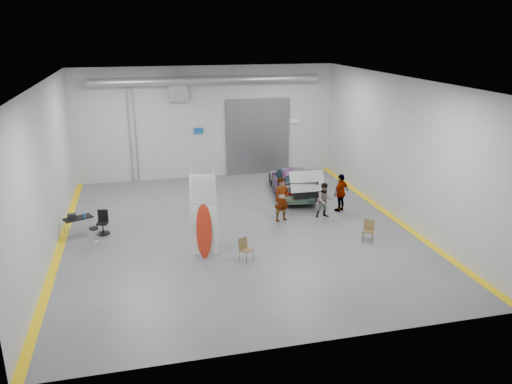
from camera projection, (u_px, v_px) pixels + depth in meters
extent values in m
plane|color=#595B60|center=(238.00, 230.00, 20.40)|extent=(16.00, 16.00, 0.00)
cube|color=#B3B6B7|center=(46.00, 170.00, 17.90)|extent=(0.02, 16.00, 6.00)
cube|color=#B3B6B7|center=(399.00, 149.00, 21.01)|extent=(0.02, 16.00, 6.00)
cube|color=#B3B6B7|center=(207.00, 123.00, 26.84)|extent=(14.00, 0.02, 6.00)
cube|color=#B3B6B7|center=(302.00, 239.00, 12.07)|extent=(14.00, 0.02, 6.00)
cube|color=silver|center=(236.00, 81.00, 18.51)|extent=(14.00, 16.00, 0.02)
cube|color=gray|center=(258.00, 137.00, 27.67)|extent=(3.60, 0.12, 4.20)
cube|color=#95989D|center=(178.00, 90.00, 25.87)|extent=(1.00, 0.50, 1.20)
cylinder|color=#95989D|center=(208.00, 80.00, 25.56)|extent=(11.90, 0.44, 0.44)
cube|color=#1455A3|center=(199.00, 131.00, 26.78)|extent=(0.50, 0.04, 0.30)
cube|color=white|center=(293.00, 121.00, 27.86)|extent=(0.70, 0.04, 0.25)
cylinder|color=#95989D|center=(136.00, 135.00, 26.08)|extent=(0.08, 0.08, 5.00)
cylinder|color=#95989D|center=(130.00, 136.00, 26.01)|extent=(0.08, 0.08, 5.00)
cube|color=yellow|center=(61.00, 246.00, 18.87)|extent=(0.30, 16.00, 0.01)
cube|color=yellow|center=(390.00, 216.00, 21.92)|extent=(0.30, 16.00, 0.01)
imported|color=white|center=(292.00, 181.00, 24.56)|extent=(2.54, 4.91, 1.36)
imported|color=#8A624B|center=(282.00, 199.00, 21.11)|extent=(0.79, 0.62, 1.91)
imported|color=slate|center=(325.00, 200.00, 21.54)|extent=(0.77, 0.59, 1.55)
imported|color=olive|center=(341.00, 193.00, 22.25)|extent=(1.07, 0.89, 1.73)
cube|color=white|center=(205.00, 228.00, 17.69)|extent=(0.92, 0.20, 1.98)
ellipsoid|color=#E84014|center=(206.00, 231.00, 17.63)|extent=(0.59, 0.35, 2.09)
cube|color=white|center=(204.00, 189.00, 17.21)|extent=(0.89, 0.20, 1.04)
cylinder|color=white|center=(194.00, 215.00, 17.44)|extent=(0.03, 0.03, 3.29)
cylinder|color=white|center=(216.00, 213.00, 17.61)|extent=(0.03, 0.03, 3.29)
cube|color=brown|center=(246.00, 250.00, 17.54)|extent=(0.54, 0.54, 0.04)
cube|color=brown|center=(245.00, 242.00, 17.64)|extent=(0.39, 0.28, 0.38)
cube|color=brown|center=(368.00, 231.00, 19.11)|extent=(0.56, 0.55, 0.04)
cube|color=brown|center=(366.00, 224.00, 19.21)|extent=(0.39, 0.29, 0.39)
cylinder|color=black|center=(94.00, 228.00, 18.72)|extent=(0.35, 0.35, 0.05)
torus|color=silver|center=(95.00, 240.00, 18.87)|extent=(0.37, 0.37, 0.02)
cylinder|color=#95989D|center=(65.00, 229.00, 19.59)|extent=(0.03, 0.03, 0.66)
cylinder|color=#95989D|center=(92.00, 227.00, 19.82)|extent=(0.03, 0.03, 0.66)
cylinder|color=#95989D|center=(66.00, 225.00, 20.01)|extent=(0.03, 0.03, 0.66)
cylinder|color=#95989D|center=(92.00, 223.00, 20.24)|extent=(0.03, 0.03, 0.66)
cube|color=black|center=(78.00, 218.00, 19.81)|extent=(1.22, 0.95, 0.04)
cylinder|color=#1B65A4|center=(85.00, 216.00, 19.75)|extent=(0.07, 0.07, 0.20)
cube|color=black|center=(72.00, 216.00, 19.77)|extent=(0.32, 0.20, 0.16)
cylinder|color=black|center=(104.00, 233.00, 19.97)|extent=(0.51, 0.51, 0.04)
cylinder|color=black|center=(103.00, 228.00, 19.90)|extent=(0.05, 0.05, 0.44)
cube|color=black|center=(102.00, 223.00, 19.83)|extent=(0.48, 0.48, 0.06)
cube|color=black|center=(102.00, 215.00, 19.93)|extent=(0.40, 0.12, 0.46)
cube|color=silver|center=(306.00, 179.00, 22.41)|extent=(1.58, 0.96, 0.04)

